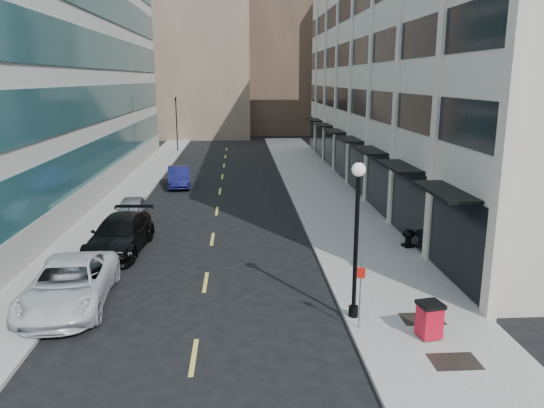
{
  "coord_description": "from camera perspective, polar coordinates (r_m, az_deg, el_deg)",
  "views": [
    {
      "loc": [
        1.44,
        -12.51,
        8.14
      ],
      "look_at": [
        2.89,
        10.54,
        2.66
      ],
      "focal_mm": 35.0,
      "sensor_mm": 36.0,
      "label": 1
    }
  ],
  "objects": [
    {
      "name": "traffic_signal",
      "position": [
        60.96,
        -10.32,
        10.87
      ],
      "size": [
        0.66,
        0.66,
        6.98
      ],
      "color": "black",
      "rests_on": "ground"
    },
    {
      "name": "car_black_pickup",
      "position": [
        26.49,
        -16.03,
        -3.17
      ],
      "size": [
        2.78,
        5.98,
        1.69
      ],
      "primitive_type": "imported",
      "rotation": [
        0.0,
        0.0,
        -0.07
      ],
      "color": "black",
      "rests_on": "ground"
    },
    {
      "name": "ground",
      "position": [
        15.0,
        -9.06,
        -19.7
      ],
      "size": [
        160.0,
        160.0,
        0.0
      ],
      "primitive_type": "plane",
      "color": "black",
      "rests_on": "ground"
    },
    {
      "name": "sign_post",
      "position": [
        17.53,
        9.5,
        -8.71
      ],
      "size": [
        0.26,
        0.09,
        2.25
      ],
      "rotation": [
        0.0,
        0.0,
        -0.23
      ],
      "color": "slate",
      "rests_on": "sidewalk_right"
    },
    {
      "name": "grate_far",
      "position": [
        19.18,
        15.83,
        -11.79
      ],
      "size": [
        1.4,
        1.0,
        0.01
      ],
      "primitive_type": "cube",
      "color": "black",
      "rests_on": "sidewalk_right"
    },
    {
      "name": "lamppost",
      "position": [
        17.76,
        9.09,
        -2.4
      ],
      "size": [
        0.46,
        0.46,
        5.48
      ],
      "color": "black",
      "rests_on": "sidewalk_right"
    },
    {
      "name": "urn_planter",
      "position": [
        26.58,
        14.46,
        -3.38
      ],
      "size": [
        0.64,
        0.64,
        0.88
      ],
      "rotation": [
        0.0,
        0.0,
        0.24
      ],
      "color": "black",
      "rests_on": "sidewalk_right"
    },
    {
      "name": "skyline_stone",
      "position": [
        80.26,
        8.58,
        14.54
      ],
      "size": [
        10.0,
        14.0,
        20.0
      ],
      "primitive_type": "cube",
      "color": "beige",
      "rests_on": "ground"
    },
    {
      "name": "car_white_van",
      "position": [
        20.86,
        -20.97,
        -8.06
      ],
      "size": [
        3.12,
        6.2,
        1.68
      ],
      "primitive_type": "imported",
      "rotation": [
        0.0,
        0.0,
        0.06
      ],
      "color": "silver",
      "rests_on": "ground"
    },
    {
      "name": "car_silver_sedan",
      "position": [
        31.7,
        -14.85,
        -0.64
      ],
      "size": [
        2.03,
        4.34,
        1.44
      ],
      "primitive_type": "imported",
      "rotation": [
        0.0,
        0.0,
        0.08
      ],
      "color": "gray",
      "rests_on": "ground"
    },
    {
      "name": "skyline_tan_far",
      "position": [
        91.87,
        -13.74,
        14.77
      ],
      "size": [
        12.0,
        14.0,
        22.0
      ],
      "primitive_type": "cube",
      "color": "#92785F",
      "rests_on": "ground"
    },
    {
      "name": "building_right",
      "position": [
        42.45,
        18.36,
        13.85
      ],
      "size": [
        15.3,
        46.5,
        18.25
      ],
      "color": "beige",
      "rests_on": "ground"
    },
    {
      "name": "trash_bin",
      "position": [
        17.74,
        16.58,
        -11.74
      ],
      "size": [
        0.85,
        0.88,
        1.18
      ],
      "rotation": [
        0.0,
        0.0,
        0.19
      ],
      "color": "red",
      "rests_on": "sidewalk_right"
    },
    {
      "name": "car_blue_sedan",
      "position": [
        41.44,
        -9.99,
        2.9
      ],
      "size": [
        2.17,
        4.8,
        1.53
      ],
      "primitive_type": "imported",
      "rotation": [
        0.0,
        0.0,
        0.12
      ],
      "color": "#151752",
      "rests_on": "ground"
    },
    {
      "name": "skyline_brown",
      "position": [
        85.23,
        0.88,
        19.32
      ],
      "size": [
        12.0,
        16.0,
        34.0
      ],
      "primitive_type": "cube",
      "color": "brown",
      "rests_on": "ground"
    },
    {
      "name": "skyline_tan_near",
      "position": [
        80.91,
        -7.81,
        17.39
      ],
      "size": [
        14.0,
        18.0,
        28.0
      ],
      "primitive_type": "cube",
      "color": "#92785F",
      "rests_on": "ground"
    },
    {
      "name": "sidewalk_right",
      "position": [
        34.04,
        6.76,
        -0.44
      ],
      "size": [
        5.0,
        80.0,
        0.15
      ],
      "primitive_type": "cube",
      "color": "gray",
      "rests_on": "ground"
    },
    {
      "name": "road_centerline",
      "position": [
        30.65,
        -6.17,
        -2.12
      ],
      "size": [
        0.15,
        68.2,
        0.01
      ],
      "color": "#D8CC4C",
      "rests_on": "ground"
    },
    {
      "name": "sidewalk_left",
      "position": [
        34.43,
        -16.83,
        -0.78
      ],
      "size": [
        3.0,
        80.0,
        0.15
      ],
      "primitive_type": "cube",
      "color": "gray",
      "rests_on": "ground"
    },
    {
      "name": "grate_mid",
      "position": [
        16.86,
        19.05,
        -15.71
      ],
      "size": [
        1.4,
        1.0,
        0.01
      ],
      "primitive_type": "cube",
      "color": "black",
      "rests_on": "sidewalk_right"
    }
  ]
}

